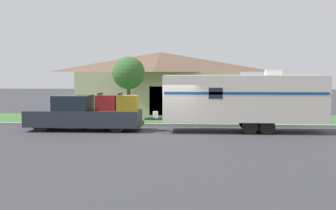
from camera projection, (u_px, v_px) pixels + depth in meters
ground_plane at (172, 135)px, 23.51m from camera, size 120.00×120.00×0.00m
curb_strip at (176, 125)px, 27.24m from camera, size 80.00×0.30×0.14m
lawn_strip at (179, 119)px, 30.87m from camera, size 80.00×7.00×0.03m
house_across_street at (160, 81)px, 37.06m from camera, size 12.92×7.72×4.70m
pickup_truck at (85, 114)px, 25.17m from camera, size 6.21×2.07×2.02m
travel_trailer at (244, 98)px, 24.53m from camera, size 9.43×2.36×3.26m
mailbox at (193, 108)px, 28.06m from camera, size 0.48×0.20×1.27m
tree_in_yard at (129, 73)px, 30.93m from camera, size 2.18×2.18×4.18m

